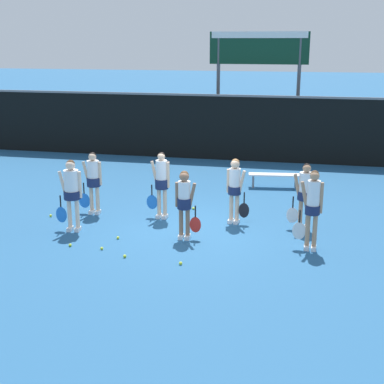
{
  "coord_description": "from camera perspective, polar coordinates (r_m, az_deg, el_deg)",
  "views": [
    {
      "loc": [
        2.63,
        -12.05,
        4.47
      ],
      "look_at": [
        -0.0,
        0.13,
        0.92
      ],
      "focal_mm": 50.0,
      "sensor_mm": 36.0,
      "label": 1
    }
  ],
  "objects": [
    {
      "name": "player_3",
      "position": [
        14.32,
        -10.5,
        1.46
      ],
      "size": [
        0.66,
        0.36,
        1.66
      ],
      "rotation": [
        0.0,
        0.0,
        0.05
      ],
      "color": "beige",
      "rests_on": "ground_plane"
    },
    {
      "name": "tennis_ball_2",
      "position": [
        11.13,
        -1.22,
        -7.61
      ],
      "size": [
        0.07,
        0.07,
        0.07
      ],
      "primitive_type": "sphere",
      "color": "#CCE033",
      "rests_on": "ground_plane"
    },
    {
      "name": "ground_plane",
      "position": [
        13.12,
        -0.12,
        -4.04
      ],
      "size": [
        140.0,
        140.0,
        0.0
      ],
      "primitive_type": "plane",
      "color": "#235684"
    },
    {
      "name": "player_0",
      "position": [
        13.08,
        -12.72,
        0.34
      ],
      "size": [
        0.68,
        0.41,
        1.76
      ],
      "rotation": [
        0.0,
        0.0,
        0.1
      ],
      "color": "beige",
      "rests_on": "ground_plane"
    },
    {
      "name": "scoreboard",
      "position": [
        21.71,
        7.12,
        13.91
      ],
      "size": [
        3.88,
        0.15,
        4.8
      ],
      "color": "#515156",
      "rests_on": "ground_plane"
    },
    {
      "name": "tennis_ball_0",
      "position": [
        12.38,
        -12.87,
        -5.54
      ],
      "size": [
        0.07,
        0.07,
        0.07
      ],
      "primitive_type": "sphere",
      "color": "#CCE033",
      "rests_on": "ground_plane"
    },
    {
      "name": "fence_windscreen",
      "position": [
        20.54,
        4.71,
        6.86
      ],
      "size": [
        60.0,
        0.08,
        2.51
      ],
      "color": "black",
      "rests_on": "ground_plane"
    },
    {
      "name": "tennis_ball_4",
      "position": [
        14.53,
        -14.85,
        -2.45
      ],
      "size": [
        0.07,
        0.07,
        0.07
      ],
      "primitive_type": "sphere",
      "color": "#CCE033",
      "rests_on": "ground_plane"
    },
    {
      "name": "player_4",
      "position": [
        13.73,
        -3.29,
        1.27
      ],
      "size": [
        0.63,
        0.34,
        1.74
      ],
      "rotation": [
        0.0,
        0.0,
        -0.08
      ],
      "color": "beige",
      "rests_on": "ground_plane"
    },
    {
      "name": "player_5",
      "position": [
        13.37,
        4.6,
        0.69
      ],
      "size": [
        0.59,
        0.33,
        1.66
      ],
      "rotation": [
        0.0,
        0.0,
        -0.16
      ],
      "color": "beige",
      "rests_on": "ground_plane"
    },
    {
      "name": "tennis_ball_3",
      "position": [
        12.63,
        -7.9,
        -4.85
      ],
      "size": [
        0.07,
        0.07,
        0.07
      ],
      "primitive_type": "sphere",
      "color": "#CCE033",
      "rests_on": "ground_plane"
    },
    {
      "name": "tennis_ball_5",
      "position": [
        14.65,
        0.14,
        -1.74
      ],
      "size": [
        0.07,
        0.07,
        0.07
      ],
      "primitive_type": "sphere",
      "color": "#CCE033",
      "rests_on": "ground_plane"
    },
    {
      "name": "player_1",
      "position": [
        12.27,
        -0.8,
        -0.78
      ],
      "size": [
        0.61,
        0.33,
        1.62
      ],
      "rotation": [
        0.0,
        0.0,
        0.04
      ],
      "color": "#8C664C",
      "rests_on": "ground_plane"
    },
    {
      "name": "bench_courtside",
      "position": [
        16.96,
        8.81,
        1.7
      ],
      "size": [
        1.66,
        0.56,
        0.43
      ],
      "rotation": [
        0.0,
        0.0,
        0.12
      ],
      "color": "silver",
      "rests_on": "ground_plane"
    },
    {
      "name": "tennis_ball_6",
      "position": [
        11.57,
        -7.19,
        -6.81
      ],
      "size": [
        0.07,
        0.07,
        0.07
      ],
      "primitive_type": "sphere",
      "color": "#CCE033",
      "rests_on": "ground_plane"
    },
    {
      "name": "tennis_ball_1",
      "position": [
        12.06,
        -9.61,
        -5.95
      ],
      "size": [
        0.07,
        0.07,
        0.07
      ],
      "primitive_type": "sphere",
      "color": "#CCE033",
      "rests_on": "ground_plane"
    },
    {
      "name": "player_6",
      "position": [
        13.17,
        11.98,
        0.1
      ],
      "size": [
        0.65,
        0.38,
        1.65
      ],
      "rotation": [
        0.0,
        0.0,
        0.14
      ],
      "color": "tan",
      "rests_on": "ground_plane"
    },
    {
      "name": "player_2",
      "position": [
        11.87,
        12.73,
        -1.26
      ],
      "size": [
        0.62,
        0.32,
        1.8
      ],
      "rotation": [
        0.0,
        0.0,
        -0.03
      ],
      "color": "tan",
      "rests_on": "ground_plane"
    }
  ]
}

